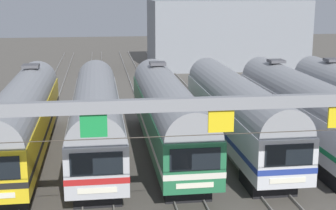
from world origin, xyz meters
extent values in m
plane|color=#5B564F|center=(0.00, 0.00, 0.00)|extent=(160.00, 160.00, 0.00)
cube|color=gray|center=(-11.53, 17.00, 0.07)|extent=(0.07, 70.00, 0.15)
cube|color=gray|center=(-10.10, 17.00, 0.07)|extent=(0.07, 70.00, 0.15)
cube|color=gray|center=(-7.21, 17.00, 0.07)|extent=(0.07, 70.00, 0.15)
cube|color=gray|center=(-5.77, 17.00, 0.07)|extent=(0.07, 70.00, 0.15)
cube|color=gray|center=(-2.88, 17.00, 0.07)|extent=(0.07, 70.00, 0.15)
cube|color=gray|center=(-1.45, 17.00, 0.07)|extent=(0.07, 70.00, 0.15)
cube|color=gray|center=(1.45, 17.00, 0.07)|extent=(0.07, 70.00, 0.15)
cube|color=gray|center=(2.88, 17.00, 0.07)|extent=(0.07, 70.00, 0.15)
cube|color=gray|center=(5.77, 17.00, 0.07)|extent=(0.07, 70.00, 0.15)
cube|color=gray|center=(7.21, 17.00, 0.07)|extent=(0.07, 70.00, 0.15)
cube|color=gray|center=(10.10, 17.00, 0.07)|extent=(0.07, 70.00, 0.15)
cube|color=gray|center=(11.53, 17.00, 0.07)|extent=(0.07, 70.00, 0.15)
cube|color=gold|center=(-10.81, 0.00, 2.23)|extent=(2.85, 18.00, 2.35)
cube|color=black|center=(-10.81, 0.00, 1.87)|extent=(2.88, 18.02, 0.28)
cylinder|color=gray|center=(-10.81, 0.00, 3.40)|extent=(2.74, 17.64, 2.74)
cube|color=black|center=(-10.81, -6.30, 0.53)|extent=(2.28, 2.60, 1.05)
cube|color=black|center=(-10.81, 6.30, 0.53)|extent=(2.28, 2.60, 1.05)
cube|color=#4C4C51|center=(-10.81, 5.04, 4.95)|extent=(1.10, 1.10, 0.20)
cube|color=#B2B5BA|center=(-6.49, 0.00, 2.23)|extent=(2.85, 18.00, 2.35)
cube|color=#B21E1E|center=(-6.49, 0.00, 1.87)|extent=(2.88, 18.02, 0.28)
cylinder|color=gray|center=(-6.49, 0.00, 3.40)|extent=(2.74, 17.64, 2.74)
cube|color=black|center=(-6.49, -9.02, 2.70)|extent=(2.28, 0.06, 1.03)
cube|color=silver|center=(-6.49, -9.02, 1.47)|extent=(1.71, 0.05, 0.24)
cube|color=black|center=(-6.49, -6.30, 0.53)|extent=(2.28, 2.60, 1.05)
cube|color=black|center=(-6.49, 6.30, 0.53)|extent=(2.28, 2.60, 1.05)
cube|color=#236B42|center=(-2.16, 0.00, 2.23)|extent=(2.85, 18.00, 2.35)
cube|color=silver|center=(-2.16, 0.00, 1.87)|extent=(2.88, 18.02, 0.28)
cylinder|color=gray|center=(-2.16, 0.00, 3.40)|extent=(2.74, 17.64, 2.74)
cube|color=black|center=(-2.16, -9.02, 2.70)|extent=(2.28, 0.06, 1.03)
cube|color=silver|center=(-2.16, -9.02, 1.47)|extent=(1.71, 0.05, 0.24)
cube|color=black|center=(-2.16, -6.30, 0.53)|extent=(2.28, 2.60, 1.05)
cube|color=black|center=(-2.16, 6.30, 0.53)|extent=(2.28, 2.60, 1.05)
cube|color=#4C4C51|center=(-2.16, 5.04, 4.95)|extent=(1.10, 1.10, 0.20)
cube|color=silver|center=(2.16, 0.00, 2.23)|extent=(2.85, 18.00, 2.35)
cube|color=navy|center=(2.16, 0.00, 1.87)|extent=(2.88, 18.02, 0.28)
cylinder|color=gray|center=(2.16, 0.00, 3.40)|extent=(2.74, 17.64, 2.74)
cube|color=black|center=(2.16, -9.02, 2.70)|extent=(2.28, 0.06, 1.03)
cube|color=silver|center=(2.16, -9.02, 1.47)|extent=(1.71, 0.05, 0.24)
cube|color=black|center=(2.16, -6.30, 0.53)|extent=(2.28, 2.60, 1.05)
cube|color=black|center=(2.16, 6.30, 0.53)|extent=(2.28, 2.60, 1.05)
cube|color=white|center=(6.49, 0.00, 2.23)|extent=(2.85, 18.00, 2.35)
cube|color=#198C4C|center=(6.49, 0.00, 1.87)|extent=(2.88, 18.02, 0.28)
cylinder|color=gray|center=(6.49, 0.00, 3.40)|extent=(2.74, 17.64, 2.74)
cube|color=black|center=(6.49, 6.30, 0.53)|extent=(2.28, 2.60, 1.05)
cube|color=#4C4C51|center=(6.49, 5.04, 4.95)|extent=(1.10, 1.10, 0.20)
cube|color=black|center=(10.81, 6.30, 0.53)|extent=(2.28, 2.60, 1.05)
cube|color=#4C4C51|center=(10.81, 5.04, 4.95)|extent=(1.10, 1.10, 0.20)
cube|color=gray|center=(0.00, -13.50, 6.25)|extent=(26.43, 0.32, 0.44)
cube|color=#198C3F|center=(-6.49, -13.50, 5.63)|extent=(0.90, 0.08, 0.80)
cube|color=yellow|center=(-2.16, -13.50, 5.63)|extent=(0.90, 0.08, 0.80)
cylinder|color=#3F382D|center=(0.00, -13.50, 5.15)|extent=(26.43, 0.03, 0.03)
cube|color=gray|center=(10.35, 34.88, 4.32)|extent=(19.67, 10.00, 8.65)
camera|label=1|loc=(-6.27, -29.84, 10.05)|focal=54.08mm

